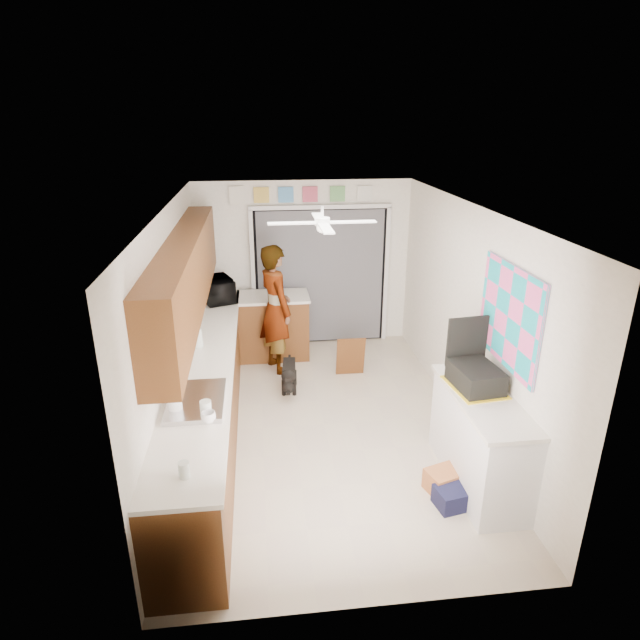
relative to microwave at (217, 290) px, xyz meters
name	(u,v)px	position (x,y,z in m)	size (l,w,h in m)	color
floor	(324,424)	(1.27, -1.86, -1.10)	(5.00, 5.00, 0.00)	#C1B19B
ceiling	(325,208)	(1.27, -1.86, 1.40)	(5.00, 5.00, 0.00)	white
wall_back	(304,265)	(1.27, 0.64, 0.15)	(3.20, 3.20, 0.00)	white
wall_front	(372,465)	(1.27, -4.36, 0.15)	(3.20, 3.20, 0.00)	white
wall_left	(173,331)	(-0.33, -1.86, 0.15)	(5.00, 5.00, 0.00)	white
wall_right	(466,318)	(2.87, -1.86, 0.15)	(5.00, 5.00, 0.00)	white
left_base_cabinets	(208,397)	(-0.03, -1.86, -0.65)	(0.60, 4.80, 0.90)	brown
left_countertop	(206,358)	(-0.02, -1.86, -0.18)	(0.62, 4.80, 0.04)	white
upper_cabinets	(186,275)	(-0.17, -1.66, 0.70)	(0.32, 4.00, 0.80)	brown
sink_basin	(196,401)	(-0.02, -2.86, -0.15)	(0.50, 0.76, 0.06)	silver
faucet	(174,393)	(-0.21, -2.86, -0.05)	(0.03, 0.03, 0.22)	silver
peninsula_base	(274,327)	(0.77, 0.14, -0.65)	(1.00, 0.60, 0.90)	brown
peninsula_top	(273,297)	(0.77, 0.14, -0.18)	(1.04, 0.64, 0.04)	white
back_opening_recess	(320,277)	(1.52, 0.61, -0.05)	(2.00, 0.06, 2.10)	black
curtain_panel	(321,278)	(1.52, 0.57, -0.05)	(1.90, 0.03, 2.05)	slate
door_trim_left	(253,280)	(0.50, 0.58, -0.05)	(0.06, 0.04, 2.10)	white
door_trim_right	(386,276)	(2.54, 0.58, -0.05)	(0.06, 0.04, 2.10)	white
door_trim_head	(321,207)	(1.52, 0.58, 1.02)	(2.10, 0.04, 0.06)	white
header_frame_0	(261,195)	(0.67, 0.61, 1.20)	(0.22, 0.02, 0.22)	gold
header_frame_1	(286,195)	(1.02, 0.61, 1.20)	(0.22, 0.02, 0.22)	#4F96D4
header_frame_2	(310,194)	(1.37, 0.61, 1.20)	(0.22, 0.02, 0.22)	#C34962
header_frame_3	(337,194)	(1.77, 0.61, 1.20)	(0.22, 0.02, 0.22)	#60A35D
header_frame_4	(365,193)	(2.17, 0.61, 1.20)	(0.22, 0.02, 0.22)	silver
route66_sign	(237,196)	(0.32, 0.61, 1.20)	(0.22, 0.02, 0.26)	silver
right_counter_base	(480,442)	(2.62, -3.06, -0.65)	(0.50, 1.40, 0.90)	white
right_counter_top	(484,399)	(2.61, -3.06, -0.18)	(0.54, 1.44, 0.04)	white
abstract_painting	(509,316)	(2.85, -2.86, 0.55)	(0.03, 1.15, 0.95)	#FF5DA9
ceiling_fan	(322,223)	(1.27, -1.66, 1.22)	(1.14, 1.14, 0.24)	white
microwave	(217,290)	(0.00, 0.00, 0.00)	(0.58, 0.39, 0.32)	black
soap_bottle	(197,334)	(-0.12, -1.61, 0.00)	(0.12, 0.12, 0.31)	silver
cup	(208,417)	(0.12, -3.21, -0.11)	(0.12, 0.12, 0.10)	white
jar_a	(206,408)	(0.09, -3.09, -0.09)	(0.10, 0.10, 0.14)	silver
jar_b	(184,470)	(0.00, -3.93, -0.10)	(0.08, 0.08, 0.12)	silver
paper_towel_roll	(175,400)	(-0.18, -3.03, -0.03)	(0.12, 0.12, 0.25)	white
suitcase	(476,377)	(2.59, -2.88, -0.05)	(0.38, 0.51, 0.22)	black
suitcase_rim	(474,388)	(2.59, -2.88, -0.16)	(0.44, 0.58, 0.02)	yellow
suitcase_lid	(467,341)	(2.59, -2.59, 0.20)	(0.42, 0.03, 0.50)	black
cardboard_box	(444,480)	(2.27, -3.15, -0.99)	(0.34, 0.26, 0.21)	#AE5C36
navy_crate	(453,497)	(2.27, -3.38, -1.01)	(0.31, 0.26, 0.19)	black
cabinet_door_panel	(351,356)	(1.78, -0.67, -0.81)	(0.39, 0.03, 0.58)	brown
man	(276,309)	(0.80, -0.31, -0.21)	(0.65, 0.43, 1.79)	white
dog	(289,375)	(0.92, -0.98, -0.89)	(0.23, 0.55, 0.43)	black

